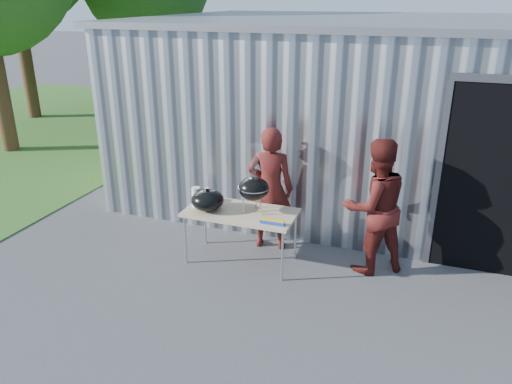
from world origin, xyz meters
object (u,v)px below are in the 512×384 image
at_px(folding_table, 241,214).
at_px(person_cook, 270,189).
at_px(person_bystander, 375,207).
at_px(kettle_grill, 254,182).

xyz_separation_m(folding_table, person_cook, (0.24, 0.56, 0.19)).
bearing_deg(person_bystander, folding_table, -21.91).
relative_size(person_cook, person_bystander, 0.99).
height_order(folding_table, kettle_grill, kettle_grill).
bearing_deg(kettle_grill, person_bystander, 12.02).
bearing_deg(folding_table, person_cook, 67.08).
bearing_deg(person_cook, folding_table, 58.63).
bearing_deg(person_cook, kettle_grill, 73.83).
distance_m(kettle_grill, person_cook, 0.58).
xyz_separation_m(folding_table, person_bystander, (1.72, 0.38, 0.20)).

